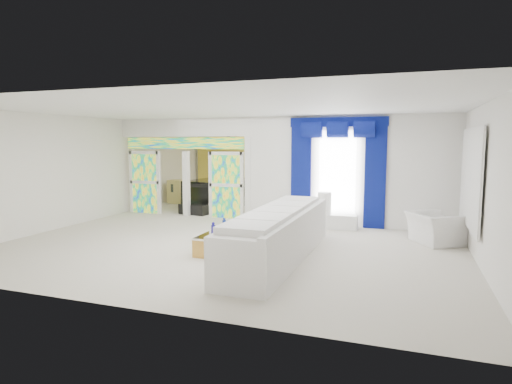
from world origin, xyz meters
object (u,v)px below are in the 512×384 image
at_px(white_sofa, 279,237).
at_px(armchair, 435,228).
at_px(grand_piano, 215,193).
at_px(console_table, 335,222).
at_px(coffee_table, 223,241).

height_order(white_sofa, armchair, white_sofa).
bearing_deg(grand_piano, white_sofa, -44.05).
bearing_deg(grand_piano, console_table, -16.77).
relative_size(white_sofa, coffee_table, 2.71).
distance_m(coffee_table, armchair, 4.79).
xyz_separation_m(console_table, grand_piano, (-4.62, 2.40, 0.29)).
relative_size(coffee_table, armchair, 1.57).
xyz_separation_m(white_sofa, grand_piano, (-4.03, 5.70, 0.05)).
height_order(coffee_table, console_table, console_table).
relative_size(console_table, grand_piano, 0.59).
height_order(coffee_table, grand_piano, grand_piano).
bearing_deg(console_table, grand_piano, 152.54).
distance_m(white_sofa, coffee_table, 1.40).
xyz_separation_m(coffee_table, console_table, (1.94, 3.00, 0.00)).
bearing_deg(white_sofa, grand_piano, 125.71).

